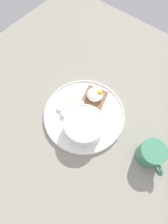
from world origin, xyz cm
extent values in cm
cube|color=gray|center=(0.00, 0.00, 1.00)|extent=(120.00, 120.00, 2.00)
cylinder|color=white|center=(0.00, 0.00, 2.50)|extent=(30.78, 30.78, 1.00)
torus|color=white|center=(0.00, 0.00, 3.30)|extent=(30.58, 30.58, 0.60)
cylinder|color=white|center=(-3.60, 4.53, 5.95)|extent=(13.97, 13.97, 5.89)
torus|color=white|center=(-3.60, 4.53, 8.89)|extent=(14.17, 14.17, 0.60)
cylinder|color=beige|center=(-3.60, 4.53, 5.43)|extent=(12.57, 12.57, 4.46)
ellipsoid|color=beige|center=(-3.60, 4.53, 7.46)|extent=(11.94, 11.94, 1.20)
ellipsoid|color=tan|center=(-4.19, 3.45, 7.87)|extent=(2.24, 1.82, 0.83)
ellipsoid|color=tan|center=(-0.82, 5.11, 7.86)|extent=(1.82, 2.21, 0.81)
ellipsoid|color=tan|center=(-6.33, 7.81, 7.84)|extent=(2.13, 2.00, 0.77)
ellipsoid|color=tan|center=(-1.32, 3.09, 7.76)|extent=(1.48, 1.69, 0.61)
ellipsoid|color=#CCAE8C|center=(-6.38, 1.60, 7.86)|extent=(1.76, 2.19, 0.82)
cube|color=brown|center=(1.09, -8.12, 3.97)|extent=(10.43, 10.43, 0.30)
cube|color=#A27350|center=(1.09, -8.12, 3.54)|extent=(10.23, 10.23, 1.07)
ellipsoid|color=white|center=(1.09, -8.12, 5.76)|extent=(6.22, 6.17, 3.36)
sphere|color=gold|center=(0.34, -9.25, 6.59)|extent=(2.50, 2.50, 2.50)
cylinder|color=#F0E5C2|center=(6.04, 0.86, 3.75)|extent=(4.12, 4.03, 1.80)
cylinder|color=#BBB398|center=(6.04, 0.86, 4.34)|extent=(0.72, 0.72, 0.23)
cylinder|color=beige|center=(8.59, 3.54, 3.58)|extent=(4.18, 4.11, 1.37)
cylinder|color=#B6B38D|center=(8.59, 3.54, 4.05)|extent=(0.75, 0.74, 0.20)
cylinder|color=#EDF0C4|center=(5.53, 4.25, 3.78)|extent=(4.57, 4.65, 1.76)
cylinder|color=#B9BB99|center=(5.53, 4.25, 4.44)|extent=(0.82, 0.82, 0.20)
cylinder|color=#F3EDC5|center=(3.59, -1.78, 3.87)|extent=(4.39, 4.53, 2.06)
cylinder|color=#BDB99A|center=(3.59, -1.78, 4.55)|extent=(0.78, 0.79, 0.25)
cylinder|color=beige|center=(7.74, -1.38, 3.61)|extent=(3.40, 3.51, 1.52)
cylinder|color=#B2B18A|center=(7.74, -1.38, 4.06)|extent=(0.61, 0.62, 0.23)
cylinder|color=#3C7D5E|center=(-26.75, -1.67, 5.77)|extent=(8.41, 8.41, 7.54)
cylinder|color=#3D2216|center=(-26.75, -1.67, 8.64)|extent=(7.14, 7.14, 0.40)
torus|color=#3C7D5E|center=(-31.00, 1.33, 6.15)|extent=(4.11, 3.30, 4.32)
camera|label=1|loc=(-17.02, 21.29, 63.57)|focal=28.00mm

